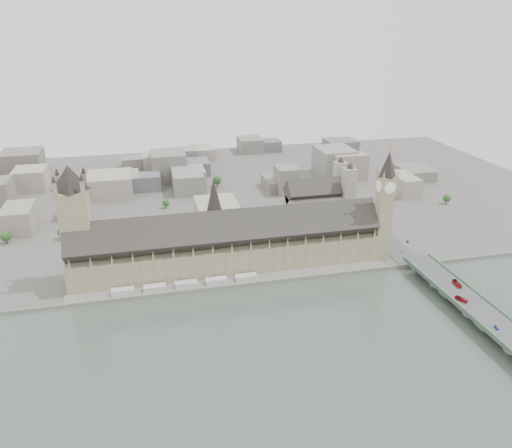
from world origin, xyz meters
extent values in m
plane|color=#595651|center=(0.00, 0.00, 0.00)|extent=(900.00, 900.00, 0.00)
plane|color=#445046|center=(0.00, -165.00, 0.00)|extent=(600.00, 600.00, 0.00)
cube|color=slate|center=(0.00, -15.00, 1.50)|extent=(600.00, 1.50, 3.00)
cube|color=slate|center=(0.00, -7.50, 1.00)|extent=(270.00, 15.00, 2.00)
cube|color=silver|center=(-90.00, -7.00, 4.00)|extent=(18.00, 7.00, 4.00)
cube|color=silver|center=(-65.00, -7.00, 4.00)|extent=(18.00, 7.00, 4.00)
cube|color=silver|center=(-40.00, -7.00, 4.00)|extent=(18.00, 7.00, 4.00)
cube|color=silver|center=(-15.00, -7.00, 4.00)|extent=(18.00, 7.00, 4.00)
cube|color=silver|center=(10.00, -7.00, 4.00)|extent=(18.00, 7.00, 4.00)
cube|color=gray|center=(0.00, 20.00, 12.50)|extent=(265.00, 40.00, 25.00)
cube|color=#2E2C29|center=(0.00, 20.00, 35.08)|extent=(265.00, 40.73, 40.73)
cube|color=gray|center=(138.00, 8.00, 31.00)|extent=(12.00, 12.00, 62.00)
cube|color=gray|center=(138.00, 8.00, 70.00)|extent=(14.00, 14.00, 16.00)
cylinder|color=white|center=(145.20, 8.00, 70.00)|extent=(0.60, 10.00, 10.00)
cylinder|color=white|center=(130.80, 8.00, 70.00)|extent=(0.60, 10.00, 10.00)
cylinder|color=white|center=(138.00, 15.20, 70.00)|extent=(10.00, 0.60, 10.00)
cylinder|color=white|center=(138.00, 0.80, 70.00)|extent=(10.00, 0.60, 10.00)
cone|color=#2A2422|center=(138.00, 8.00, 89.00)|extent=(17.00, 17.00, 22.00)
cylinder|color=gold|center=(138.00, 8.00, 103.00)|extent=(1.00, 1.00, 6.00)
sphere|color=gold|center=(138.00, 8.00, 106.50)|extent=(2.00, 2.00, 2.00)
cone|color=gray|center=(144.50, 14.50, 82.00)|extent=(2.40, 2.40, 8.00)
cone|color=gray|center=(131.50, 14.50, 82.00)|extent=(2.40, 2.40, 8.00)
cone|color=gray|center=(144.50, 1.50, 82.00)|extent=(2.40, 2.40, 8.00)
cone|color=gray|center=(131.50, 1.50, 82.00)|extent=(2.40, 2.40, 8.00)
cube|color=gray|center=(-122.00, 26.00, 40.00)|extent=(23.00, 23.00, 80.00)
cone|color=#2A2422|center=(-122.00, 26.00, 90.00)|extent=(30.00, 30.00, 20.00)
cylinder|color=gray|center=(-10.00, 26.00, 43.00)|extent=(12.00, 12.00, 20.00)
cone|color=#2A2422|center=(-10.00, 26.00, 67.00)|extent=(13.00, 13.00, 28.00)
cube|color=#474749|center=(162.00, -87.50, 5.12)|extent=(25.00, 325.00, 10.25)
cube|color=#A8A297|center=(105.00, 95.00, 17.00)|extent=(60.00, 28.00, 34.00)
cube|color=#2E2C29|center=(105.00, 95.00, 39.00)|extent=(60.00, 28.28, 28.28)
cube|color=#A8A297|center=(137.00, 107.00, 32.00)|extent=(12.00, 12.00, 64.00)
cube|color=#A8A297|center=(137.00, 83.00, 32.00)|extent=(12.00, 12.00, 64.00)
imported|color=red|center=(155.07, -90.39, 11.60)|extent=(6.12, 9.71, 2.69)
imported|color=#A21614|center=(165.74, -69.16, 11.78)|extent=(3.82, 11.22, 3.06)
imported|color=#18429D|center=(157.03, -127.34, 11.02)|extent=(2.65, 4.78, 1.54)
imported|color=gray|center=(168.63, 12.87, 11.04)|extent=(3.70, 5.87, 1.59)
camera|label=1|loc=(-66.56, -365.87, 204.88)|focal=35.00mm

